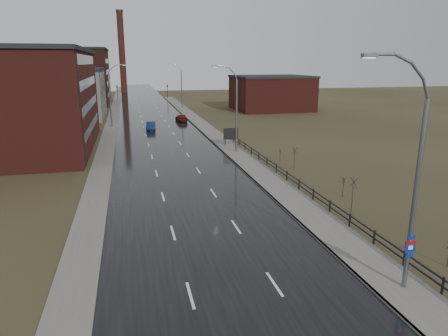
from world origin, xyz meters
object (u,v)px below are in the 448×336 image
car_near (151,126)px  car_far (181,118)px  streetlight_main (412,181)px  billboard (231,134)px

car_near → car_far: bearing=60.5°
car_far → streetlight_main: bearing=86.8°
billboard → car_near: 19.99m
streetlight_main → car_near: bearing=99.9°
billboard → car_far: bearing=97.7°
streetlight_main → car_far: bearing=92.6°
streetlight_main → car_far: (-2.97, 64.54, -5.31)m
car_near → car_far: 11.45m
streetlight_main → car_near: size_ratio=2.79×
streetlight_main → billboard: bearing=89.1°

